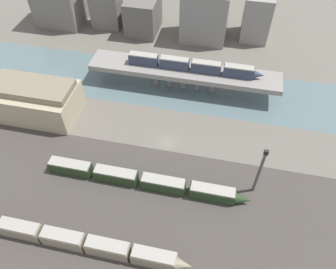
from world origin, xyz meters
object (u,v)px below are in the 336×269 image
object	(u,v)px
warehouse_building	(36,100)
train_on_bridge	(193,66)
train_yard_mid	(145,181)
train_yard_near	(47,235)
signal_tower	(259,171)

from	to	relation	value
warehouse_building	train_on_bridge	bearing A→B (deg)	25.80
train_on_bridge	train_yard_mid	world-z (taller)	train_on_bridge
train_yard_mid	warehouse_building	bearing A→B (deg)	153.74
train_yard_near	signal_tower	size ratio (longest dim) A/B	4.08
train_yard_near	warehouse_building	distance (m)	42.77
train_yard_mid	signal_tower	distance (m)	27.99
train_yard_near	train_yard_mid	bearing A→B (deg)	46.40
train_on_bridge	warehouse_building	bearing A→B (deg)	-154.20
train_on_bridge	signal_tower	size ratio (longest dim) A/B	2.70
train_yard_near	signal_tower	bearing A→B (deg)	27.03
signal_tower	train_yard_near	bearing A→B (deg)	-152.97
warehouse_building	signal_tower	xyz separation A→B (m)	(65.14, -14.63, 2.76)
train_yard_near	train_yard_mid	size ratio (longest dim) A/B	1.23
signal_tower	train_yard_mid	bearing A→B (deg)	-171.12
train_yard_near	train_yard_mid	world-z (taller)	train_yard_near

